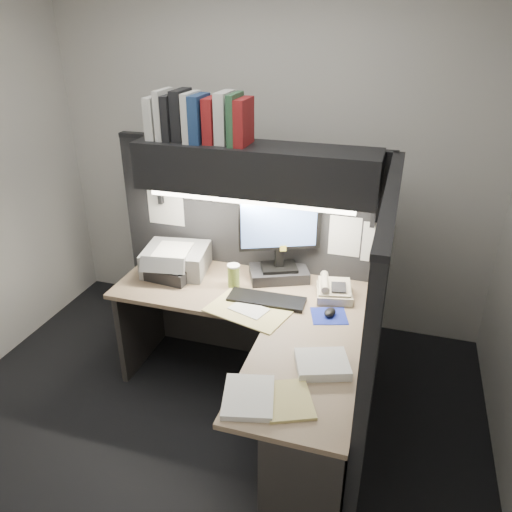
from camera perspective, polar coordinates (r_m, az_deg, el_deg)
name	(u,v)px	position (r m, az deg, el deg)	size (l,w,h in m)	color
floor	(202,428)	(3.38, -6.18, -19.00)	(3.50, 3.50, 0.00)	black
wall_back	(268,161)	(3.94, 1.42, 10.85)	(3.50, 0.04, 2.70)	silver
partition_back	(250,255)	(3.62, -0.67, 0.09)	(1.90, 0.06, 1.60)	black
partition_right	(374,335)	(2.83, 13.36, -8.75)	(0.06, 1.50, 1.60)	black
desk	(267,387)	(2.96, 1.26, -14.78)	(1.70, 1.53, 0.73)	#9A7762
overhead_shelf	(255,169)	(3.18, -0.08, 9.93)	(1.55, 0.34, 0.30)	black
task_light_tube	(249,202)	(3.10, -0.84, 6.22)	(0.04, 0.04, 1.32)	white
monitor	(279,248)	(3.35, 2.68, 0.92)	(0.51, 0.38, 0.59)	black
keyboard	(267,300)	(3.18, 1.22, -5.01)	(0.49, 0.16, 0.02)	black
mousepad	(329,316)	(3.07, 8.34, -6.79)	(0.21, 0.19, 0.00)	navy
mouse	(330,312)	(3.06, 8.44, -6.38)	(0.06, 0.10, 0.04)	black
telephone	(334,291)	(3.24, 8.93, -3.99)	(0.22, 0.23, 0.09)	#C3B696
coffee_cup	(234,276)	(3.32, -2.58, -2.34)	(0.08, 0.08, 0.15)	#A9B749
printer	(176,259)	(3.56, -9.09, -0.39)	(0.43, 0.37, 0.17)	gray
notebook_stack	(171,271)	(3.50, -9.64, -1.73)	(0.30, 0.25, 0.09)	black
open_folder	(249,310)	(3.09, -0.83, -6.18)	(0.49, 0.32, 0.01)	#D9CB7A
paper_stack_a	(322,364)	(2.64, 7.57, -12.15)	(0.27, 0.23, 0.05)	white
paper_stack_b	(248,397)	(2.45, -0.86, -15.81)	(0.24, 0.30, 0.03)	white
manila_stack	(288,400)	(2.45, 3.73, -16.10)	(0.22, 0.28, 0.02)	#D9CB7A
binder_row	(199,118)	(3.23, -6.54, 15.43)	(0.67, 0.26, 0.31)	beige
pinned_papers	(292,251)	(3.09, 4.15, 0.54)	(1.76, 1.31, 0.51)	white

